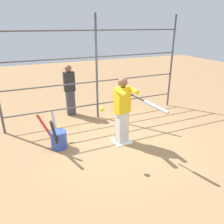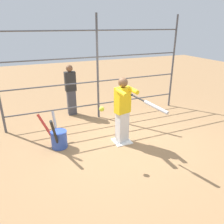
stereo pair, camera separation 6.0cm
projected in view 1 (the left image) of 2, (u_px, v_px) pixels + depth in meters
ground_plane at (122, 141)px, 5.17m from camera, size 24.00×24.00×0.00m
home_plate at (122, 141)px, 5.16m from camera, size 0.40×0.40×0.02m
fence_backstop at (97, 69)px, 5.99m from camera, size 5.13×0.06×2.85m
batter at (123, 109)px, 4.84m from camera, size 0.39×0.59×1.54m
baseball_bat_swinging at (153, 105)px, 3.99m from camera, size 0.31×0.88×0.18m
softball_in_flight at (102, 109)px, 4.03m from camera, size 0.10×0.10×0.10m
bat_bucket at (58, 138)px, 4.84m from camera, size 0.58×1.02×0.85m
bystander_behind_fence at (70, 90)px, 6.42m from camera, size 0.31×0.19×1.51m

